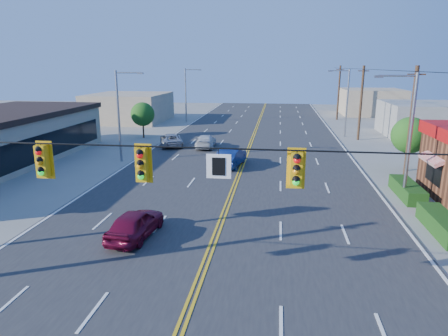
# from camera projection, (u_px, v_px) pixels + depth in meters

# --- Properties ---
(ground) EXTENTS (160.00, 160.00, 0.00)m
(ground) POSITION_uv_depth(u_px,v_px,m) (184.00, 321.00, 13.51)
(ground) COLOR gray
(ground) RESTS_ON ground
(road) EXTENTS (20.00, 120.00, 0.06)m
(road) POSITION_uv_depth(u_px,v_px,m) (241.00, 171.00, 32.69)
(road) COLOR #2D2D30
(road) RESTS_ON ground
(signal_span) EXTENTS (24.32, 0.34, 9.00)m
(signal_span) POSITION_uv_depth(u_px,v_px,m) (177.00, 183.00, 12.30)
(signal_span) COLOR #47301E
(signal_span) RESTS_ON ground
(streetlight_se) EXTENTS (2.55, 0.25, 8.00)m
(streetlight_se) POSITION_uv_depth(u_px,v_px,m) (407.00, 131.00, 24.40)
(streetlight_se) COLOR gray
(streetlight_se) RESTS_ON ground
(streetlight_ne) EXTENTS (2.55, 0.25, 8.00)m
(streetlight_ne) POSITION_uv_depth(u_px,v_px,m) (346.00, 99.00, 47.43)
(streetlight_ne) COLOR gray
(streetlight_ne) RESTS_ON ground
(streetlight_sw) EXTENTS (2.55, 0.25, 8.00)m
(streetlight_sw) POSITION_uv_depth(u_px,v_px,m) (121.00, 111.00, 34.90)
(streetlight_sw) COLOR gray
(streetlight_sw) RESTS_ON ground
(streetlight_nw) EXTENTS (2.55, 0.25, 8.00)m
(streetlight_nw) POSITION_uv_depth(u_px,v_px,m) (187.00, 92.00, 59.85)
(streetlight_nw) COLOR gray
(streetlight_nw) RESTS_ON ground
(utility_pole_near) EXTENTS (0.28, 0.28, 8.40)m
(utility_pole_near) POSITION_uv_depth(u_px,v_px,m) (410.00, 127.00, 28.13)
(utility_pole_near) COLOR #47301E
(utility_pole_near) RESTS_ON ground
(utility_pole_mid) EXTENTS (0.28, 0.28, 8.40)m
(utility_pole_mid) POSITION_uv_depth(u_px,v_px,m) (361.00, 103.00, 45.41)
(utility_pole_mid) COLOR #47301E
(utility_pole_mid) RESTS_ON ground
(utility_pole_far) EXTENTS (0.28, 0.28, 8.40)m
(utility_pole_far) POSITION_uv_depth(u_px,v_px,m) (339.00, 93.00, 62.68)
(utility_pole_far) COLOR #47301E
(utility_pole_far) RESTS_ON ground
(tree_kfc_rear) EXTENTS (2.94, 2.94, 4.41)m
(tree_kfc_rear) POSITION_uv_depth(u_px,v_px,m) (410.00, 135.00, 32.12)
(tree_kfc_rear) COLOR #47301E
(tree_kfc_rear) RESTS_ON ground
(tree_west) EXTENTS (2.80, 2.80, 4.20)m
(tree_west) POSITION_uv_depth(u_px,v_px,m) (143.00, 114.00, 47.14)
(tree_west) COLOR #47301E
(tree_west) RESTS_ON ground
(bld_east_mid) EXTENTS (12.00, 10.00, 4.00)m
(bld_east_mid) POSITION_uv_depth(u_px,v_px,m) (436.00, 120.00, 48.51)
(bld_east_mid) COLOR gray
(bld_east_mid) RESTS_ON ground
(bld_west_far) EXTENTS (11.00, 12.00, 4.20)m
(bld_west_far) POSITION_uv_depth(u_px,v_px,m) (129.00, 107.00, 61.66)
(bld_west_far) COLOR tan
(bld_west_far) RESTS_ON ground
(bld_east_far) EXTENTS (10.00, 10.00, 4.40)m
(bld_east_far) POSITION_uv_depth(u_px,v_px,m) (371.00, 102.00, 69.96)
(bld_east_far) COLOR tan
(bld_east_far) RESTS_ON ground
(car_magenta) EXTENTS (2.07, 4.30, 1.42)m
(car_magenta) POSITION_uv_depth(u_px,v_px,m) (135.00, 225.00, 19.84)
(car_magenta) COLOR maroon
(car_magenta) RESTS_ON ground
(car_blue) EXTENTS (2.37, 4.89, 1.54)m
(car_blue) POSITION_uv_depth(u_px,v_px,m) (231.00, 158.00, 33.95)
(car_blue) COLOR navy
(car_blue) RESTS_ON ground
(car_white) EXTENTS (2.13, 4.67, 1.32)m
(car_white) POSITION_uv_depth(u_px,v_px,m) (206.00, 142.00, 41.66)
(car_white) COLOR silver
(car_white) RESTS_ON ground
(car_silver) EXTENTS (3.61, 5.22, 1.32)m
(car_silver) POSITION_uv_depth(u_px,v_px,m) (171.00, 140.00, 42.51)
(car_silver) COLOR #A4A3A8
(car_silver) RESTS_ON ground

